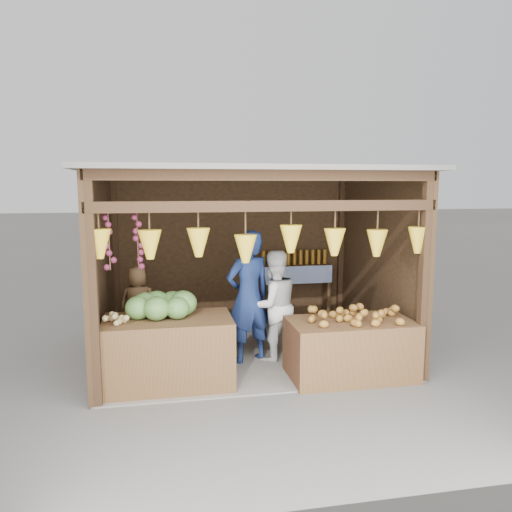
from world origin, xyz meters
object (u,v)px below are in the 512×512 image
(counter_right, at_px, (350,349))
(vendor_seated, at_px, (138,304))
(man_standing, at_px, (249,297))
(woman_standing, at_px, (274,306))
(counter_left, at_px, (169,352))

(counter_right, bearing_deg, vendor_seated, 157.52)
(man_standing, bearing_deg, vendor_seated, -31.51)
(man_standing, relative_size, woman_standing, 1.19)
(man_standing, xyz_separation_m, vendor_seated, (-1.49, 0.31, -0.11))
(man_standing, relative_size, vendor_seated, 1.72)
(counter_left, height_order, man_standing, man_standing)
(counter_right, height_order, woman_standing, woman_standing)
(counter_left, height_order, vendor_seated, vendor_seated)
(counter_left, distance_m, woman_standing, 1.64)
(counter_right, relative_size, man_standing, 0.85)
(man_standing, bearing_deg, woman_standing, 165.26)
(man_standing, bearing_deg, counter_left, 10.63)
(counter_left, distance_m, counter_right, 2.28)
(woman_standing, bearing_deg, man_standing, -8.66)
(man_standing, distance_m, woman_standing, 0.39)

